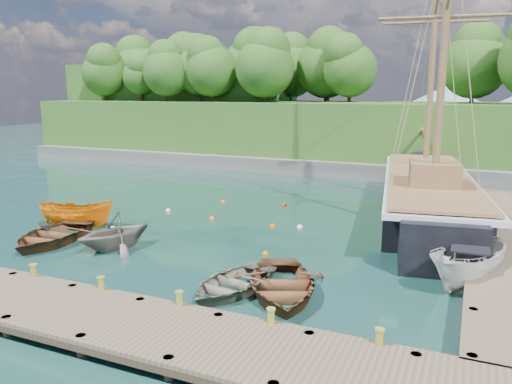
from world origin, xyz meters
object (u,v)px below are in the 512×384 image
(rowboat_1, at_px, (115,248))
(motorboat_orange, at_px, (78,227))
(rowboat_2, at_px, (281,295))
(schooner, at_px, (427,200))
(rowboat_3, at_px, (232,291))
(cabin_boat_white, at_px, (467,284))
(rowboat_0, at_px, (52,243))

(rowboat_1, xyz_separation_m, motorboat_orange, (-4.21, 2.16, 0.00))
(rowboat_2, distance_m, schooner, 14.00)
(rowboat_3, bearing_deg, cabin_boat_white, 38.73)
(rowboat_2, relative_size, cabin_boat_white, 1.07)
(rowboat_3, height_order, cabin_boat_white, cabin_boat_white)
(cabin_boat_white, bearing_deg, rowboat_0, -149.02)
(rowboat_3, distance_m, schooner, 14.92)
(rowboat_3, xyz_separation_m, cabin_boat_white, (7.67, 4.06, 0.00))
(rowboat_2, xyz_separation_m, motorboat_orange, (-12.98, 4.03, 0.00))
(rowboat_1, distance_m, rowboat_2, 8.96)
(rowboat_0, bearing_deg, cabin_boat_white, -0.88)
(motorboat_orange, bearing_deg, rowboat_0, -179.35)
(rowboat_1, bearing_deg, rowboat_0, -150.51)
(rowboat_1, relative_size, rowboat_3, 0.85)
(rowboat_0, xyz_separation_m, rowboat_1, (3.29, 0.49, 0.00))
(rowboat_0, bearing_deg, rowboat_3, -17.88)
(rowboat_2, height_order, rowboat_3, rowboat_2)
(rowboat_0, height_order, rowboat_2, rowboat_0)
(rowboat_0, xyz_separation_m, schooner, (15.66, 12.10, 1.04))
(cabin_boat_white, bearing_deg, rowboat_2, -124.65)
(rowboat_1, height_order, cabin_boat_white, rowboat_1)
(rowboat_0, xyz_separation_m, cabin_boat_white, (18.00, 2.26, 0.00))
(rowboat_0, relative_size, rowboat_1, 1.41)
(motorboat_orange, relative_size, cabin_boat_white, 0.87)
(rowboat_1, distance_m, cabin_boat_white, 14.82)
(rowboat_2, xyz_separation_m, rowboat_3, (-1.72, -0.41, 0.00))
(rowboat_1, height_order, rowboat_3, rowboat_1)
(rowboat_1, relative_size, cabin_boat_white, 0.77)
(rowboat_3, bearing_deg, schooner, 79.90)
(rowboat_3, distance_m, cabin_boat_white, 8.67)
(rowboat_1, height_order, rowboat_2, rowboat_1)
(rowboat_0, height_order, rowboat_3, rowboat_0)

